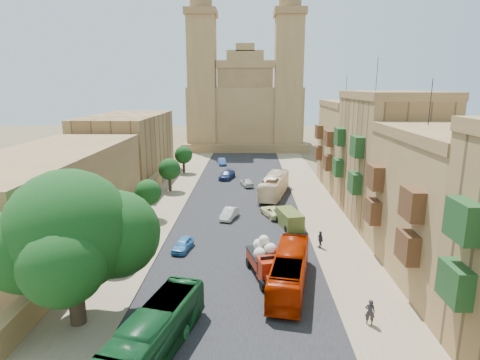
{
  "coord_description": "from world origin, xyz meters",
  "views": [
    {
      "loc": [
        1.06,
        -17.96,
        14.36
      ],
      "look_at": [
        0.0,
        26.0,
        4.0
      ],
      "focal_mm": 30.0,
      "sensor_mm": 36.0,
      "label": 1
    }
  ],
  "objects_px": {
    "car_blue_b": "(222,162)",
    "street_tree_b": "(148,193)",
    "car_dkblue": "(227,175)",
    "ficus_tree": "(72,236)",
    "bus_green_north": "(154,334)",
    "car_white_b": "(247,183)",
    "pedestrian_a": "(370,312)",
    "car_white_a": "(229,214)",
    "street_tree_c": "(169,169)",
    "street_tree_d": "(184,155)",
    "bus_cream_east": "(274,185)",
    "car_blue_a": "(183,245)",
    "olive_pickup": "(289,219)",
    "pedestrian_c": "(320,239)",
    "bus_red_east": "(289,270)",
    "car_cream": "(273,211)",
    "church": "(245,107)",
    "street_tree_a": "(111,234)",
    "red_truck": "(267,260)"
  },
  "relations": [
    {
      "from": "car_blue_b",
      "to": "street_tree_b",
      "type": "bearing_deg",
      "value": -109.93
    },
    {
      "from": "car_dkblue",
      "to": "car_blue_b",
      "type": "distance_m",
      "value": 11.72
    },
    {
      "from": "ficus_tree",
      "to": "bus_green_north",
      "type": "distance_m",
      "value": 7.57
    },
    {
      "from": "car_white_b",
      "to": "car_blue_b",
      "type": "relative_size",
      "value": 0.95
    },
    {
      "from": "bus_green_north",
      "to": "pedestrian_a",
      "type": "bearing_deg",
      "value": 28.77
    },
    {
      "from": "car_white_a",
      "to": "street_tree_c",
      "type": "bearing_deg",
      "value": 142.06
    },
    {
      "from": "street_tree_d",
      "to": "car_dkblue",
      "type": "height_order",
      "value": "street_tree_d"
    },
    {
      "from": "ficus_tree",
      "to": "street_tree_b",
      "type": "height_order",
      "value": "ficus_tree"
    },
    {
      "from": "bus_cream_east",
      "to": "car_white_b",
      "type": "relative_size",
      "value": 3.02
    },
    {
      "from": "street_tree_d",
      "to": "car_dkblue",
      "type": "bearing_deg",
      "value": -29.5
    },
    {
      "from": "car_blue_a",
      "to": "olive_pickup",
      "type": "bearing_deg",
      "value": 43.52
    },
    {
      "from": "olive_pickup",
      "to": "pedestrian_c",
      "type": "xyz_separation_m",
      "value": [
        2.24,
        -5.52,
        -0.03
      ]
    },
    {
      "from": "bus_green_north",
      "to": "car_white_a",
      "type": "distance_m",
      "value": 23.43
    },
    {
      "from": "car_dkblue",
      "to": "bus_red_east",
      "type": "bearing_deg",
      "value": -65.07
    },
    {
      "from": "olive_pickup",
      "to": "pedestrian_c",
      "type": "relative_size",
      "value": 2.77
    },
    {
      "from": "bus_cream_east",
      "to": "car_cream",
      "type": "relative_size",
      "value": 2.45
    },
    {
      "from": "ficus_tree",
      "to": "car_white_a",
      "type": "distance_m",
      "value": 22.46
    },
    {
      "from": "bus_green_north",
      "to": "car_dkblue",
      "type": "height_order",
      "value": "bus_green_north"
    },
    {
      "from": "bus_red_east",
      "to": "church",
      "type": "bearing_deg",
      "value": -75.79
    },
    {
      "from": "car_white_b",
      "to": "pedestrian_c",
      "type": "height_order",
      "value": "pedestrian_c"
    },
    {
      "from": "street_tree_b",
      "to": "street_tree_a",
      "type": "bearing_deg",
      "value": -90.0
    },
    {
      "from": "church",
      "to": "car_dkblue",
      "type": "xyz_separation_m",
      "value": [
        -2.47,
        -34.88,
        -8.88
      ]
    },
    {
      "from": "street_tree_c",
      "to": "pedestrian_a",
      "type": "height_order",
      "value": "street_tree_c"
    },
    {
      "from": "bus_red_east",
      "to": "car_dkblue",
      "type": "xyz_separation_m",
      "value": [
        -6.47,
        34.9,
        -0.69
      ]
    },
    {
      "from": "car_white_a",
      "to": "car_dkblue",
      "type": "bearing_deg",
      "value": 108.95
    },
    {
      "from": "ficus_tree",
      "to": "pedestrian_c",
      "type": "distance_m",
      "value": 21.46
    },
    {
      "from": "bus_green_north",
      "to": "bus_red_east",
      "type": "distance_m",
      "value": 11.23
    },
    {
      "from": "street_tree_b",
      "to": "bus_green_north",
      "type": "bearing_deg",
      "value": -75.48
    },
    {
      "from": "street_tree_b",
      "to": "street_tree_d",
      "type": "xyz_separation_m",
      "value": [
        0.0,
        24.0,
        0.09
      ]
    },
    {
      "from": "street_tree_c",
      "to": "car_cream",
      "type": "height_order",
      "value": "street_tree_c"
    },
    {
      "from": "car_dkblue",
      "to": "car_blue_b",
      "type": "bearing_deg",
      "value": 112.29
    },
    {
      "from": "ficus_tree",
      "to": "car_blue_b",
      "type": "xyz_separation_m",
      "value": [
        5.34,
        51.34,
        -5.15
      ]
    },
    {
      "from": "olive_pickup",
      "to": "pedestrian_a",
      "type": "height_order",
      "value": "olive_pickup"
    },
    {
      "from": "olive_pickup",
      "to": "car_blue_a",
      "type": "distance_m",
      "value": 11.97
    },
    {
      "from": "bus_green_north",
      "to": "street_tree_b",
      "type": "bearing_deg",
      "value": 118.66
    },
    {
      "from": "street_tree_a",
      "to": "car_dkblue",
      "type": "distance_m",
      "value": 32.69
    },
    {
      "from": "car_cream",
      "to": "pedestrian_c",
      "type": "height_order",
      "value": "pedestrian_c"
    },
    {
      "from": "red_truck",
      "to": "street_tree_a",
      "type": "bearing_deg",
      "value": 172.72
    },
    {
      "from": "street_tree_b",
      "to": "car_white_b",
      "type": "xyz_separation_m",
      "value": [
        10.69,
        14.91,
        -2.39
      ]
    },
    {
      "from": "car_blue_a",
      "to": "car_white_b",
      "type": "xyz_separation_m",
      "value": [
        5.54,
        23.53,
        0.04
      ]
    },
    {
      "from": "bus_cream_east",
      "to": "car_dkblue",
      "type": "relative_size",
      "value": 2.36
    },
    {
      "from": "street_tree_d",
      "to": "car_cream",
      "type": "height_order",
      "value": "street_tree_d"
    },
    {
      "from": "ficus_tree",
      "to": "bus_green_north",
      "type": "relative_size",
      "value": 1.01
    },
    {
      "from": "olive_pickup",
      "to": "car_dkblue",
      "type": "bearing_deg",
      "value": 109.37
    },
    {
      "from": "car_dkblue",
      "to": "car_blue_a",
      "type": "bearing_deg",
      "value": -80.39
    },
    {
      "from": "bus_red_east",
      "to": "car_cream",
      "type": "xyz_separation_m",
      "value": [
        -0.25,
        16.37,
        -0.74
      ]
    },
    {
      "from": "olive_pickup",
      "to": "car_blue_b",
      "type": "bearing_deg",
      "value": 105.52
    },
    {
      "from": "car_blue_a",
      "to": "car_white_a",
      "type": "xyz_separation_m",
      "value": [
        3.7,
        8.86,
        0.04
      ]
    },
    {
      "from": "bus_cream_east",
      "to": "street_tree_b",
      "type": "bearing_deg",
      "value": 47.89
    },
    {
      "from": "red_truck",
      "to": "car_white_a",
      "type": "distance_m",
      "value": 14.3
    }
  ]
}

